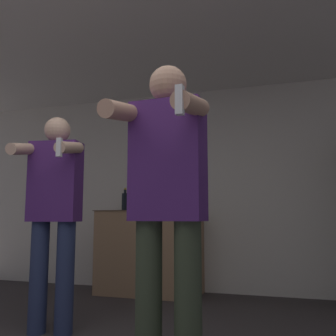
{
  "coord_description": "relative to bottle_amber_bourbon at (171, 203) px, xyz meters",
  "views": [
    {
      "loc": [
        0.99,
        -1.36,
        0.92
      ],
      "look_at": [
        0.37,
        0.63,
        1.19
      ],
      "focal_mm": 40.0,
      "sensor_mm": 36.0,
      "label": 1
    }
  ],
  "objects": [
    {
      "name": "bottle_green_wine",
      "position": [
        0.11,
        0.0,
        0.02
      ],
      "size": [
        0.08,
        0.08,
        0.27
      ],
      "color": "black",
      "rests_on": "counter"
    },
    {
      "name": "wall_back",
      "position": [
        0.33,
        0.33,
        0.19
      ],
      "size": [
        7.0,
        0.06,
        2.55
      ],
      "color": "beige",
      "rests_on": "ground_plane"
    },
    {
      "name": "person_man_side",
      "position": [
        -0.5,
        -1.69,
        -0.08
      ],
      "size": [
        0.53,
        0.53,
        1.76
      ],
      "color": "navy",
      "rests_on": "ground_plane"
    },
    {
      "name": "counter",
      "position": [
        -0.27,
        0.01,
        -0.58
      ],
      "size": [
        1.25,
        0.62,
        1.0
      ],
      "color": "#997551",
      "rests_on": "ground_plane"
    },
    {
      "name": "person_woman_foreground",
      "position": [
        0.7,
        -2.38,
        -0.07
      ],
      "size": [
        0.51,
        0.51,
        1.79
      ],
      "color": "#38422D",
      "rests_on": "ground_plane"
    },
    {
      "name": "ceiling_slab",
      "position": [
        0.33,
        -1.35,
        1.49
      ],
      "size": [
        7.0,
        3.81,
        0.05
      ],
      "color": "silver",
      "rests_on": "wall_back"
    },
    {
      "name": "bottle_clear_vodka",
      "position": [
        -0.61,
        0.0,
        0.03
      ],
      "size": [
        0.08,
        0.08,
        0.29
      ],
      "color": "black",
      "rests_on": "counter"
    },
    {
      "name": "bottle_amber_bourbon",
      "position": [
        0.0,
        0.0,
        0.0
      ],
      "size": [
        0.07,
        0.07,
        0.24
      ],
      "color": "silver",
      "rests_on": "counter"
    }
  ]
}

